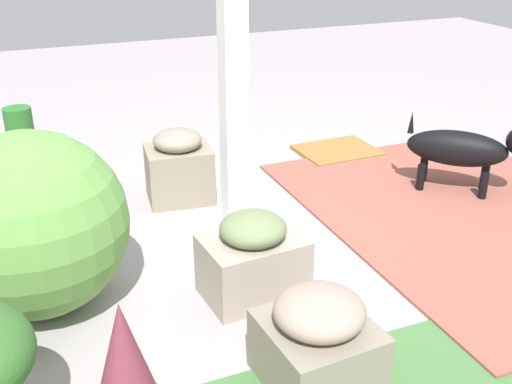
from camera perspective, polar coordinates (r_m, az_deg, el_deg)
The scene contains 11 objects.
ground_plane at distance 3.62m, azimuth 4.56°, elevation -3.47°, with size 12.00×12.00×0.00m, color #9C9397.
brick_path at distance 4.00m, azimuth 19.30°, elevation -1.91°, with size 1.80×2.40×0.02m, color #915042.
porch_pillar at distance 3.30m, azimuth -2.21°, elevation 16.65°, with size 0.13×0.13×2.49m, color white.
stone_planter_nearest at distance 3.93m, azimuth -7.10°, elevation 2.30°, with size 0.44×0.38×0.47m.
stone_planter_mid at distance 2.94m, azimuth -0.28°, elevation -6.12°, with size 0.49×0.37×0.43m.
stone_planter_far at distance 2.45m, azimuth 5.71°, elevation -13.45°, with size 0.43×0.44×0.41m.
round_shrub at distance 2.92m, azimuth -19.77°, elevation -2.82°, with size 0.85×0.85×0.85m, color #609544.
terracotta_pot_spiky at distance 2.19m, azimuth -11.82°, elevation -16.51°, with size 0.24×0.24×0.58m.
terracotta_pot_tall at distance 3.81m, azimuth -20.14°, elevation 0.68°, with size 0.28×0.28×0.71m.
dog at distance 4.17m, azimuth 18.72°, elevation 3.80°, with size 0.66×0.63×0.53m.
doormat at distance 4.79m, azimuth 7.47°, elevation 3.76°, with size 0.58×0.46×0.03m, color olive.
Camera 1 is at (1.49, 2.83, 1.69)m, focal length 43.53 mm.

